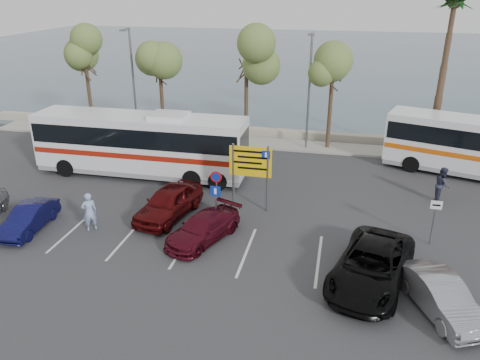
% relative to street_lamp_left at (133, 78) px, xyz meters
% --- Properties ---
extents(ground, '(120.00, 120.00, 0.00)m').
position_rel_street_lamp_left_xyz_m(ground, '(10.00, -13.52, -4.60)').
color(ground, '#313133').
rests_on(ground, ground).
extents(kerb_strip, '(44.00, 2.40, 0.15)m').
position_rel_street_lamp_left_xyz_m(kerb_strip, '(10.00, 0.48, -4.52)').
color(kerb_strip, '#99968B').
rests_on(kerb_strip, ground).
extents(seawall, '(48.00, 0.80, 0.60)m').
position_rel_street_lamp_left_xyz_m(seawall, '(10.00, 2.48, -4.30)').
color(seawall, '#A9A087').
rests_on(seawall, ground).
extents(sea, '(140.00, 140.00, 0.00)m').
position_rel_street_lamp_left_xyz_m(sea, '(10.00, 46.48, -4.59)').
color(sea, '#405466').
rests_on(sea, ground).
extents(tree_far_left, '(3.20, 3.20, 7.60)m').
position_rel_street_lamp_left_xyz_m(tree_far_left, '(-4.00, 0.48, 1.73)').
color(tree_far_left, '#382619').
rests_on(tree_far_left, kerb_strip).
extents(tree_left, '(3.20, 3.20, 7.20)m').
position_rel_street_lamp_left_xyz_m(tree_left, '(2.00, 0.48, 1.41)').
color(tree_left, '#382619').
rests_on(tree_left, kerb_strip).
extents(tree_mid, '(3.20, 3.20, 8.00)m').
position_rel_street_lamp_left_xyz_m(tree_mid, '(8.50, 0.48, 2.06)').
color(tree_mid, '#382619').
rests_on(tree_mid, kerb_strip).
extents(tree_right, '(3.20, 3.20, 7.40)m').
position_rel_street_lamp_left_xyz_m(tree_right, '(14.50, 0.48, 1.57)').
color(tree_right, '#382619').
rests_on(tree_right, kerb_strip).
extents(palm_tree, '(4.80, 4.80, 11.20)m').
position_rel_street_lamp_left_xyz_m(palm_tree, '(21.50, 0.48, 5.27)').
color(palm_tree, '#382619').
rests_on(palm_tree, kerb_strip).
extents(street_lamp_left, '(0.45, 1.15, 8.01)m').
position_rel_street_lamp_left_xyz_m(street_lamp_left, '(0.00, 0.00, 0.00)').
color(street_lamp_left, slate).
rests_on(street_lamp_left, kerb_strip).
extents(street_lamp_right, '(0.45, 1.15, 8.01)m').
position_rel_street_lamp_left_xyz_m(street_lamp_right, '(13.00, 0.00, 0.00)').
color(street_lamp_right, slate).
rests_on(street_lamp_right, kerb_strip).
extents(direction_sign, '(2.20, 0.12, 3.60)m').
position_rel_street_lamp_left_xyz_m(direction_sign, '(11.00, -10.32, -2.17)').
color(direction_sign, slate).
rests_on(direction_sign, ground).
extents(sign_no_stop, '(0.60, 0.08, 2.35)m').
position_rel_street_lamp_left_xyz_m(sign_no_stop, '(9.40, -11.13, -3.02)').
color(sign_no_stop, slate).
rests_on(sign_no_stop, ground).
extents(sign_parking, '(0.50, 0.07, 2.25)m').
position_rel_street_lamp_left_xyz_m(sign_parking, '(9.80, -12.73, -3.13)').
color(sign_parking, slate).
rests_on(sign_parking, ground).
extents(sign_taxi, '(0.50, 0.07, 2.20)m').
position_rel_street_lamp_left_xyz_m(sign_taxi, '(19.80, -12.03, -3.18)').
color(sign_taxi, slate).
rests_on(sign_taxi, ground).
extents(lane_markings, '(12.02, 4.20, 0.01)m').
position_rel_street_lamp_left_xyz_m(lane_markings, '(8.86, -14.52, -4.60)').
color(lane_markings, silver).
rests_on(lane_markings, ground).
extents(coach_bus_left, '(12.98, 2.84, 4.04)m').
position_rel_street_lamp_left_xyz_m(coach_bus_left, '(3.50, -7.02, -2.72)').
color(coach_bus_left, white).
rests_on(coach_bus_left, ground).
extents(car_blue, '(1.56, 3.81, 1.23)m').
position_rel_street_lamp_left_xyz_m(car_blue, '(1.00, -14.83, -3.99)').
color(car_blue, '#0E0F43').
rests_on(car_blue, ground).
extents(car_maroon, '(3.24, 4.62, 1.24)m').
position_rel_street_lamp_left_xyz_m(car_maroon, '(9.52, -13.93, -3.98)').
color(car_maroon, '#510D1A').
rests_on(car_maroon, ground).
extents(car_red, '(2.75, 4.93, 1.58)m').
position_rel_street_lamp_left_xyz_m(car_red, '(7.12, -12.02, -3.81)').
color(car_red, '#4E0B0C').
rests_on(car_red, ground).
extents(suv_black, '(4.02, 6.17, 1.58)m').
position_rel_street_lamp_left_xyz_m(suv_black, '(17.00, -15.73, -3.81)').
color(suv_black, black).
rests_on(suv_black, ground).
extents(car_silver_b, '(2.99, 4.34, 1.36)m').
position_rel_street_lamp_left_xyz_m(car_silver_b, '(19.40, -17.02, -3.92)').
color(car_silver_b, gray).
rests_on(car_silver_b, ground).
extents(pedestrian_near, '(0.85, 0.82, 1.96)m').
position_rel_street_lamp_left_xyz_m(pedestrian_near, '(3.92, -14.21, -3.62)').
color(pedestrian_near, '#8CA3CC').
rests_on(pedestrian_near, ground).
extents(pedestrian_far, '(0.75, 0.96, 1.96)m').
position_rel_street_lamp_left_xyz_m(pedestrian_far, '(21.00, -7.02, -3.62)').
color(pedestrian_far, '#2D2F44').
rests_on(pedestrian_far, ground).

